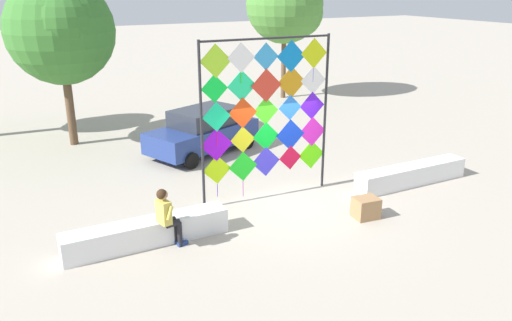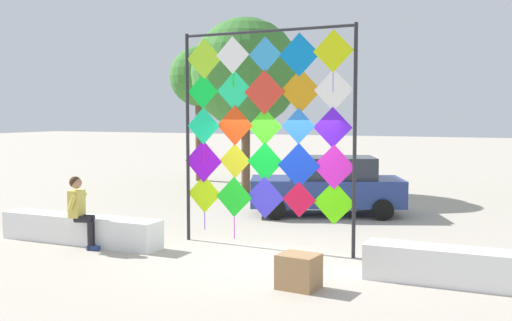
{
  "view_description": "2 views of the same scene",
  "coord_description": "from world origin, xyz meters",
  "px_view_note": "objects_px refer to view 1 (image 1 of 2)",
  "views": [
    {
      "loc": [
        -6.31,
        -10.42,
        5.46
      ],
      "look_at": [
        -0.63,
        0.54,
        1.12
      ],
      "focal_mm": 35.59,
      "sensor_mm": 36.0,
      "label": 1
    },
    {
      "loc": [
        4.34,
        -9.94,
        2.62
      ],
      "look_at": [
        -0.39,
        0.53,
        1.72
      ],
      "focal_mm": 42.2,
      "sensor_mm": 36.0,
      "label": 2
    }
  ],
  "objects_px": {
    "kite_display_rack": "(267,109)",
    "parked_car": "(203,131)",
    "cardboard_box_large": "(366,208)",
    "tree_far_right": "(62,30)",
    "tree_broadleaf": "(286,6)",
    "seated_vendor": "(167,214)"
  },
  "relations": [
    {
      "from": "tree_broadleaf",
      "to": "tree_far_right",
      "type": "xyz_separation_m",
      "value": [
        -10.54,
        -3.03,
        -0.46
      ]
    },
    {
      "from": "parked_car",
      "to": "tree_far_right",
      "type": "xyz_separation_m",
      "value": [
        -3.7,
        3.16,
        3.19
      ]
    },
    {
      "from": "kite_display_rack",
      "to": "tree_far_right",
      "type": "bearing_deg",
      "value": 117.01
    },
    {
      "from": "cardboard_box_large",
      "to": "tree_far_right",
      "type": "bearing_deg",
      "value": 118.69
    },
    {
      "from": "seated_vendor",
      "to": "tree_broadleaf",
      "type": "bearing_deg",
      "value": 50.23
    },
    {
      "from": "kite_display_rack",
      "to": "cardboard_box_large",
      "type": "relative_size",
      "value": 7.28
    },
    {
      "from": "parked_car",
      "to": "cardboard_box_large",
      "type": "bearing_deg",
      "value": -76.12
    },
    {
      "from": "kite_display_rack",
      "to": "parked_car",
      "type": "bearing_deg",
      "value": 91.21
    },
    {
      "from": "seated_vendor",
      "to": "cardboard_box_large",
      "type": "distance_m",
      "value": 4.86
    },
    {
      "from": "seated_vendor",
      "to": "cardboard_box_large",
      "type": "relative_size",
      "value": 2.43
    },
    {
      "from": "kite_display_rack",
      "to": "tree_far_right",
      "type": "relative_size",
      "value": 0.74
    },
    {
      "from": "kite_display_rack",
      "to": "cardboard_box_large",
      "type": "bearing_deg",
      "value": -56.21
    },
    {
      "from": "tree_far_right",
      "to": "parked_car",
      "type": "bearing_deg",
      "value": -40.51
    },
    {
      "from": "parked_car",
      "to": "tree_broadleaf",
      "type": "distance_m",
      "value": 9.92
    },
    {
      "from": "kite_display_rack",
      "to": "seated_vendor",
      "type": "relative_size",
      "value": 3.0
    },
    {
      "from": "seated_vendor",
      "to": "tree_far_right",
      "type": "bearing_deg",
      "value": 93.55
    },
    {
      "from": "seated_vendor",
      "to": "cardboard_box_large",
      "type": "height_order",
      "value": "seated_vendor"
    },
    {
      "from": "cardboard_box_large",
      "to": "tree_broadleaf",
      "type": "bearing_deg",
      "value": 67.76
    },
    {
      "from": "kite_display_rack",
      "to": "cardboard_box_large",
      "type": "distance_m",
      "value": 3.5
    },
    {
      "from": "kite_display_rack",
      "to": "tree_broadleaf",
      "type": "height_order",
      "value": "tree_broadleaf"
    },
    {
      "from": "seated_vendor",
      "to": "cardboard_box_large",
      "type": "xyz_separation_m",
      "value": [
        4.77,
        -0.76,
        -0.56
      ]
    },
    {
      "from": "seated_vendor",
      "to": "kite_display_rack",
      "type": "bearing_deg",
      "value": 25.26
    }
  ]
}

